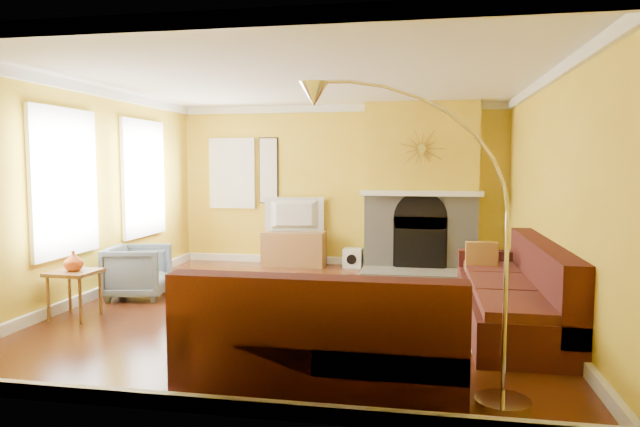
% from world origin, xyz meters
% --- Properties ---
extents(floor, '(5.50, 6.00, 0.02)m').
position_xyz_m(floor, '(0.00, 0.00, -0.01)').
color(floor, '#602B14').
rests_on(floor, ground).
extents(ceiling, '(5.50, 6.00, 0.02)m').
position_xyz_m(ceiling, '(0.00, 0.00, 2.71)').
color(ceiling, white).
rests_on(ceiling, ground).
extents(wall_back, '(5.50, 0.02, 2.70)m').
position_xyz_m(wall_back, '(0.00, 3.01, 1.35)').
color(wall_back, gold).
rests_on(wall_back, ground).
extents(wall_front, '(5.50, 0.02, 2.70)m').
position_xyz_m(wall_front, '(0.00, -3.01, 1.35)').
color(wall_front, gold).
rests_on(wall_front, ground).
extents(wall_left, '(0.02, 6.00, 2.70)m').
position_xyz_m(wall_left, '(-2.76, 0.00, 1.35)').
color(wall_left, gold).
rests_on(wall_left, ground).
extents(wall_right, '(0.02, 6.00, 2.70)m').
position_xyz_m(wall_right, '(2.76, 0.00, 1.35)').
color(wall_right, gold).
rests_on(wall_right, ground).
extents(baseboard, '(5.50, 6.00, 0.12)m').
position_xyz_m(baseboard, '(0.00, 0.00, 0.06)').
color(baseboard, white).
rests_on(baseboard, floor).
extents(crown_molding, '(5.50, 6.00, 0.12)m').
position_xyz_m(crown_molding, '(0.00, 0.00, 2.64)').
color(crown_molding, white).
rests_on(crown_molding, ceiling).
extents(window_left_near, '(0.06, 1.22, 1.72)m').
position_xyz_m(window_left_near, '(-2.72, 1.30, 1.50)').
color(window_left_near, white).
rests_on(window_left_near, wall_left).
extents(window_left_far, '(0.06, 1.22, 1.72)m').
position_xyz_m(window_left_far, '(-2.72, -0.60, 1.50)').
color(window_left_far, white).
rests_on(window_left_far, wall_left).
extents(window_back, '(0.82, 0.06, 1.22)m').
position_xyz_m(window_back, '(-1.90, 2.96, 1.55)').
color(window_back, white).
rests_on(window_back, wall_back).
extents(wall_art, '(0.34, 0.04, 1.14)m').
position_xyz_m(wall_art, '(-1.25, 2.97, 1.60)').
color(wall_art, white).
rests_on(wall_art, wall_back).
extents(fireplace, '(1.80, 0.40, 2.70)m').
position_xyz_m(fireplace, '(1.35, 2.80, 1.35)').
color(fireplace, gray).
rests_on(fireplace, floor).
extents(mantel, '(1.92, 0.22, 0.08)m').
position_xyz_m(mantel, '(1.35, 2.56, 1.25)').
color(mantel, white).
rests_on(mantel, fireplace).
extents(hearth, '(1.80, 0.70, 0.06)m').
position_xyz_m(hearth, '(1.35, 2.25, 0.03)').
color(hearth, gray).
rests_on(hearth, floor).
extents(sunburst, '(0.70, 0.04, 0.70)m').
position_xyz_m(sunburst, '(1.35, 2.57, 1.95)').
color(sunburst, olive).
rests_on(sunburst, fireplace).
extents(rug, '(2.40, 1.80, 0.02)m').
position_xyz_m(rug, '(0.71, -0.50, 0.01)').
color(rug, beige).
rests_on(rug, floor).
extents(sectional_sofa, '(3.22, 3.71, 0.90)m').
position_xyz_m(sectional_sofa, '(1.14, -0.84, 0.45)').
color(sectional_sofa, '#471916').
rests_on(sectional_sofa, floor).
extents(coffee_table, '(1.15, 1.15, 0.36)m').
position_xyz_m(coffee_table, '(-0.13, -0.41, 0.18)').
color(coffee_table, white).
rests_on(coffee_table, floor).
extents(media_console, '(1.05, 0.47, 0.58)m').
position_xyz_m(media_console, '(-0.74, 2.71, 0.29)').
color(media_console, olive).
rests_on(media_console, floor).
extents(tv, '(1.01, 0.29, 0.58)m').
position_xyz_m(tv, '(-0.74, 2.71, 0.86)').
color(tv, black).
rests_on(tv, media_console).
extents(subwoofer, '(0.31, 0.31, 0.31)m').
position_xyz_m(subwoofer, '(0.25, 2.75, 0.15)').
color(subwoofer, white).
rests_on(subwoofer, floor).
extents(armchair, '(0.87, 0.85, 0.67)m').
position_xyz_m(armchair, '(-2.20, 0.11, 0.34)').
color(armchair, slate).
rests_on(armchair, floor).
extents(side_table, '(0.51, 0.51, 0.53)m').
position_xyz_m(side_table, '(-2.42, -0.91, 0.26)').
color(side_table, olive).
rests_on(side_table, floor).
extents(vase, '(0.22, 0.22, 0.22)m').
position_xyz_m(vase, '(-2.42, -0.91, 0.64)').
color(vase, '#D8591E').
rests_on(vase, side_table).
extents(book, '(0.24, 0.30, 0.03)m').
position_xyz_m(book, '(-0.26, -0.32, 0.37)').
color(book, white).
rests_on(book, coffee_table).
extents(arc_lamp, '(1.44, 0.36, 2.29)m').
position_xyz_m(arc_lamp, '(1.34, -2.52, 1.15)').
color(arc_lamp, silver).
rests_on(arc_lamp, floor).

